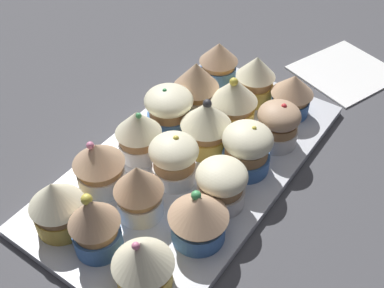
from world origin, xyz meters
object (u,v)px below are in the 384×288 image
at_px(cupcake_2, 221,184).
at_px(cupcake_7, 137,189).
at_px(cupcake_3, 247,148).
at_px(cupcake_13, 99,165).
at_px(cupcake_8, 172,158).
at_px(cupcake_10, 233,99).
at_px(cupcake_15, 169,109).
at_px(cupcake_5, 292,94).
at_px(baking_tray, 192,164).
at_px(cupcake_16, 196,85).
at_px(cupcake_11, 255,78).
at_px(cupcake_17, 219,61).
at_px(cupcake_12, 57,205).
at_px(cupcake_4, 278,124).
at_px(cupcake_0, 143,262).
at_px(cupcake_14, 139,133).
at_px(napkin, 345,71).
at_px(cupcake_1, 198,217).
at_px(cupcake_9, 208,126).
at_px(cupcake_6, 95,224).

relative_size(cupcake_2, cupcake_7, 0.80).
relative_size(cupcake_3, cupcake_13, 0.95).
bearing_deg(cupcake_7, cupcake_8, 0.79).
xyz_separation_m(cupcake_10, cupcake_15, (-0.06, 0.06, -0.00)).
relative_size(cupcake_5, cupcake_7, 0.85).
distance_m(baking_tray, cupcake_16, 0.12).
xyz_separation_m(cupcake_5, cupcake_11, (-0.00, 0.06, 0.00)).
xyz_separation_m(baking_tray, cupcake_5, (0.16, -0.06, 0.04)).
bearing_deg(cupcake_3, cupcake_17, 43.19).
bearing_deg(cupcake_12, cupcake_5, -19.76).
relative_size(cupcake_4, cupcake_10, 0.87).
distance_m(cupcake_5, cupcake_8, 0.21).
distance_m(cupcake_3, cupcake_11, 0.15).
bearing_deg(cupcake_12, cupcake_17, 1.60).
bearing_deg(cupcake_2, cupcake_3, 4.10).
bearing_deg(cupcake_7, cupcake_12, 138.45).
distance_m(cupcake_0, cupcake_16, 0.29).
relative_size(cupcake_14, cupcake_15, 1.12).
bearing_deg(cupcake_17, napkin, -44.89).
xyz_separation_m(cupcake_1, cupcake_9, (0.12, 0.07, 0.01)).
bearing_deg(cupcake_4, cupcake_16, 90.66).
distance_m(cupcake_9, cupcake_12, 0.21).
distance_m(cupcake_0, cupcake_15, 0.24).
bearing_deg(cupcake_5, cupcake_8, 162.91).
bearing_deg(cupcake_4, baking_tray, 142.92).
height_order(cupcake_2, cupcake_3, cupcake_3).
height_order(cupcake_13, cupcake_14, cupcake_14).
height_order(cupcake_0, cupcake_2, cupcake_0).
bearing_deg(cupcake_17, cupcake_7, -166.05).
bearing_deg(cupcake_1, cupcake_3, 5.17).
bearing_deg(cupcake_6, cupcake_11, -0.99).
bearing_deg(napkin, cupcake_13, 160.75).
relative_size(cupcake_5, cupcake_9, 0.82).
bearing_deg(cupcake_8, cupcake_2, -88.99).
bearing_deg(cupcake_10, cupcake_0, -167.04).
relative_size(cupcake_16, cupcake_17, 1.17).
bearing_deg(cupcake_16, napkin, -31.47).
xyz_separation_m(cupcake_0, cupcake_7, (0.07, 0.06, 0.00)).
xyz_separation_m(cupcake_4, cupcake_7, (-0.20, 0.07, 0.01)).
xyz_separation_m(cupcake_0, cupcake_13, (0.07, 0.13, 0.00)).
bearing_deg(cupcake_1, cupcake_8, 54.51).
height_order(baking_tray, cupcake_10, cupcake_10).
bearing_deg(cupcake_12, cupcake_1, -60.06).
bearing_deg(cupcake_7, cupcake_1, -81.59).
height_order(cupcake_12, napkin, cupcake_12).
height_order(cupcake_12, cupcake_17, cupcake_12).
height_order(cupcake_0, cupcake_1, cupcake_0).
xyz_separation_m(cupcake_2, cupcake_14, (0.01, 0.13, 0.01)).
bearing_deg(cupcake_0, cupcake_10, 12.96).
bearing_deg(cupcake_1, cupcake_6, 132.73).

